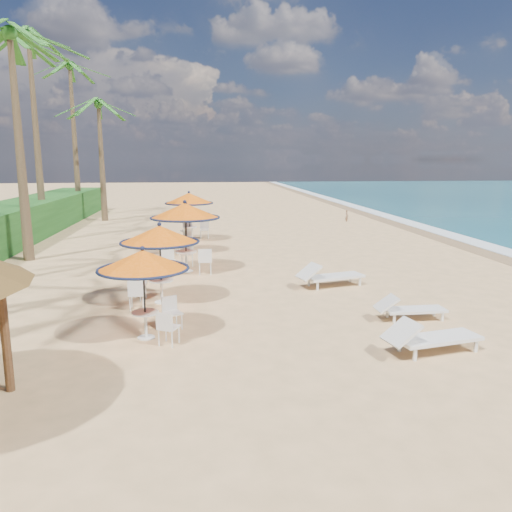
{
  "coord_description": "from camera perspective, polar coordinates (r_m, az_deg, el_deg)",
  "views": [
    {
      "loc": [
        -4.15,
        -10.89,
        4.02
      ],
      "look_at": [
        -2.49,
        3.56,
        1.2
      ],
      "focal_mm": 35.0,
      "sensor_mm": 36.0,
      "label": 1
    }
  ],
  "objects": [
    {
      "name": "station_2",
      "position": [
        18.06,
        -8.09,
        4.14
      ],
      "size": [
        2.5,
        2.5,
        2.61
      ],
      "color": "black",
      "rests_on": "ground"
    },
    {
      "name": "person",
      "position": [
        33.2,
        10.34,
        4.57
      ],
      "size": [
        0.22,
        0.32,
        0.85
      ],
      "primitive_type": "imported",
      "rotation": [
        0.0,
        0.0,
        1.62
      ],
      "color": "#8B6347",
      "rests_on": "ground"
    },
    {
      "name": "station_4",
      "position": [
        25.16,
        -7.59,
        5.88
      ],
      "size": [
        2.4,
        2.41,
        2.5
      ],
      "color": "black",
      "rests_on": "ground"
    },
    {
      "name": "palm_5",
      "position": [
        31.08,
        -24.5,
        20.86
      ],
      "size": [
        5.0,
        5.0,
        10.76
      ],
      "color": "brown",
      "rests_on": "ground"
    },
    {
      "name": "palm_7",
      "position": [
        38.38,
        -20.46,
        18.77
      ],
      "size": [
        5.0,
        5.0,
        10.55
      ],
      "color": "brown",
      "rests_on": "ground"
    },
    {
      "name": "station_1",
      "position": [
        14.18,
        -11.24,
        1.61
      ],
      "size": [
        2.22,
        2.22,
        2.31
      ],
      "color": "black",
      "rests_on": "ground"
    },
    {
      "name": "palm_4",
      "position": [
        26.73,
        -26.14,
        20.17
      ],
      "size": [
        5.0,
        5.0,
        9.61
      ],
      "color": "brown",
      "rests_on": "ground"
    },
    {
      "name": "wetsand_band",
      "position": [
        24.7,
        24.1,
        0.64
      ],
      "size": [
        1.4,
        140.0,
        0.02
      ],
      "primitive_type": "cube",
      "color": "olive",
      "rests_on": "ground"
    },
    {
      "name": "palm_3",
      "position": [
        22.31,
        -26.24,
        20.63
      ],
      "size": [
        5.0,
        5.0,
        8.96
      ],
      "color": "brown",
      "rests_on": "ground"
    },
    {
      "name": "lounger_far",
      "position": [
        16.14,
        8.27,
        -2.2
      ],
      "size": [
        2.32,
        1.27,
        0.79
      ],
      "rotation": [
        0.0,
        0.0,
        0.28
      ],
      "color": "silver",
      "rests_on": "ground"
    },
    {
      "name": "station_0",
      "position": [
        11.39,
        -12.44,
        -1.39
      ],
      "size": [
        2.05,
        2.05,
        2.14
      ],
      "color": "black",
      "rests_on": "ground"
    },
    {
      "name": "station_3",
      "position": [
        21.86,
        -8.15,
        4.57
      ],
      "size": [
        2.13,
        2.13,
        2.22
      ],
      "color": "black",
      "rests_on": "ground"
    },
    {
      "name": "ground",
      "position": [
        12.33,
        13.67,
        -8.38
      ],
      "size": [
        160.0,
        160.0,
        0.0
      ],
      "primitive_type": "plane",
      "color": "tan",
      "rests_on": "ground"
    },
    {
      "name": "lounger_mid",
      "position": [
        13.32,
        16.97,
        -5.73
      ],
      "size": [
        1.8,
        0.58,
        0.65
      ],
      "rotation": [
        0.0,
        0.0,
        0.01
      ],
      "color": "silver",
      "rests_on": "ground"
    },
    {
      "name": "palm_6",
      "position": [
        34.83,
        -17.53,
        15.48
      ],
      "size": [
        5.0,
        5.0,
        7.77
      ],
      "color": "brown",
      "rests_on": "ground"
    },
    {
      "name": "lounger_near",
      "position": [
        11.21,
        19.19,
        -8.72
      ],
      "size": [
        2.23,
        1.08,
        0.77
      ],
      "rotation": [
        0.0,
        0.0,
        0.2
      ],
      "color": "silver",
      "rests_on": "ground"
    },
    {
      "name": "foam_strip",
      "position": [
        25.17,
        25.87,
        0.67
      ],
      "size": [
        1.2,
        140.0,
        0.04
      ],
      "primitive_type": "cube",
      "color": "white",
      "rests_on": "ground"
    }
  ]
}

